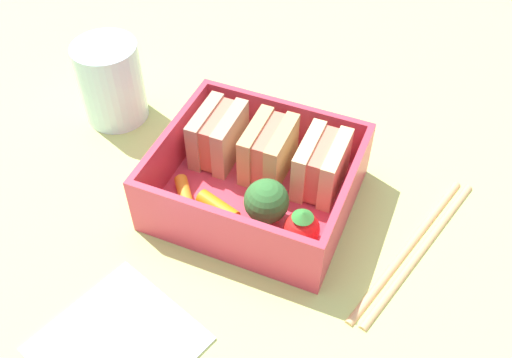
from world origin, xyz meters
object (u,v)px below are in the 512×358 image
at_px(sandwich_center_left, 268,150).
at_px(sandwich_left, 218,135).
at_px(carrot_stick_far_left, 185,197).
at_px(folded_napkin, 117,343).
at_px(carrot_stick_left, 218,208).
at_px(drinking_glass, 111,82).
at_px(strawberry_far_left, 302,228).
at_px(sandwich_center, 321,165).
at_px(broccoli_floret, 266,202).
at_px(chopstick_pair, 415,249).

bearing_deg(sandwich_center_left, sandwich_left, 180.00).
bearing_deg(carrot_stick_far_left, folded_napkin, -84.68).
xyz_separation_m(carrot_stick_left, drinking_glass, (-0.16, 0.09, 0.02)).
xyz_separation_m(carrot_stick_far_left, strawberry_far_left, (0.11, -0.00, 0.01)).
height_order(sandwich_center_left, carrot_stick_left, sandwich_center_left).
relative_size(sandwich_left, sandwich_center_left, 1.00).
height_order(sandwich_center, carrot_stick_far_left, sandwich_center).
xyz_separation_m(sandwich_center_left, broccoli_floret, (0.02, -0.06, -0.00)).
bearing_deg(sandwich_center_left, sandwich_center, 0.00).
bearing_deg(chopstick_pair, sandwich_left, 170.93).
bearing_deg(drinking_glass, chopstick_pair, -9.73).
distance_m(sandwich_center, folded_napkin, 0.22).
relative_size(carrot_stick_far_left, carrot_stick_left, 1.15).
height_order(drinking_glass, folded_napkin, drinking_glass).
bearing_deg(sandwich_left, drinking_glass, 169.28).
distance_m(carrot_stick_far_left, carrot_stick_left, 0.03).
height_order(sandwich_center_left, strawberry_far_left, sandwich_center_left).
distance_m(strawberry_far_left, folded_napkin, 0.16).
bearing_deg(sandwich_center_left, folded_napkin, -101.16).
bearing_deg(strawberry_far_left, sandwich_center_left, 130.24).
height_order(sandwich_center, chopstick_pair, sandwich_center).
bearing_deg(chopstick_pair, sandwich_center_left, 167.90).
distance_m(sandwich_center_left, drinking_glass, 0.18).
distance_m(carrot_stick_left, folded_napkin, 0.14).
distance_m(sandwich_center_left, strawberry_far_left, 0.09).
relative_size(sandwich_left, carrot_stick_left, 1.47).
bearing_deg(folded_napkin, carrot_stick_left, 81.82).
relative_size(sandwich_center, drinking_glass, 0.69).
xyz_separation_m(strawberry_far_left, chopstick_pair, (0.09, 0.03, -0.02)).
xyz_separation_m(strawberry_far_left, drinking_glass, (-0.23, 0.09, 0.01)).
distance_m(sandwich_left, chopstick_pair, 0.20).
relative_size(sandwich_center_left, carrot_stick_left, 1.47).
bearing_deg(chopstick_pair, broccoli_floret, -168.05).
relative_size(broccoli_floret, chopstick_pair, 0.24).
height_order(sandwich_left, sandwich_center, same).
bearing_deg(strawberry_far_left, drinking_glass, 159.02).
relative_size(carrot_stick_far_left, folded_napkin, 0.44).
bearing_deg(strawberry_far_left, sandwich_left, 148.09).
bearing_deg(sandwich_left, strawberry_far_left, -31.91).
bearing_deg(folded_napkin, sandwich_center, 65.94).
relative_size(broccoli_floret, strawberry_far_left, 1.23).
xyz_separation_m(broccoli_floret, drinking_glass, (-0.20, 0.08, 0.01)).
bearing_deg(carrot_stick_far_left, carrot_stick_left, -1.24).
distance_m(broccoli_floret, chopstick_pair, 0.13).
bearing_deg(sandwich_center, carrot_stick_far_left, -147.56).
xyz_separation_m(drinking_glass, folded_napkin, (0.14, -0.22, -0.04)).
bearing_deg(sandwich_center, folded_napkin, -114.06).
relative_size(sandwich_center, carrot_stick_far_left, 1.27).
distance_m(sandwich_center_left, carrot_stick_left, 0.07).
relative_size(carrot_stick_far_left, broccoli_floret, 1.02).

